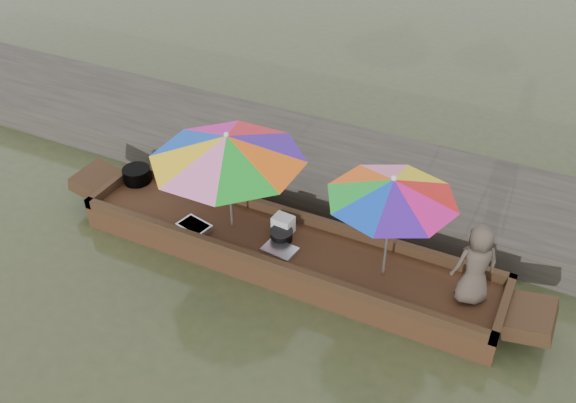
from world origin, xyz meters
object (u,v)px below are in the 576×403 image
at_px(tray_crayfish, 194,227).
at_px(umbrella_bow, 229,182).
at_px(boat_hull, 285,252).
at_px(cooking_pot, 137,175).
at_px(umbrella_stern, 388,228).
at_px(tray_scallop, 280,250).
at_px(charcoal_grill, 281,236).
at_px(supply_bag, 283,224).
at_px(vendor, 476,264).

relative_size(tray_crayfish, umbrella_bow, 0.21).
distance_m(boat_hull, cooking_pot, 2.82).
xyz_separation_m(cooking_pot, umbrella_bow, (1.94, -0.33, 0.66)).
height_order(boat_hull, umbrella_stern, umbrella_stern).
bearing_deg(umbrella_stern, boat_hull, 180.00).
bearing_deg(umbrella_bow, tray_scallop, -12.86).
height_order(cooking_pot, tray_scallop, cooking_pot).
distance_m(cooking_pot, tray_scallop, 2.86).
relative_size(tray_crayfish, tray_scallop, 1.00).
xyz_separation_m(charcoal_grill, umbrella_bow, (-0.78, -0.04, 0.70)).
bearing_deg(supply_bag, tray_crayfish, -155.62).
bearing_deg(supply_bag, tray_scallop, -69.60).
relative_size(charcoal_grill, umbrella_stern, 0.19).
relative_size(cooking_pot, vendor, 0.38).
xyz_separation_m(tray_crayfish, umbrella_stern, (2.74, 0.31, 0.73)).
bearing_deg(cooking_pot, vendor, -2.98).
bearing_deg(tray_crayfish, boat_hull, 13.51).
xyz_separation_m(tray_scallop, charcoal_grill, (-0.10, 0.24, 0.04)).
height_order(tray_crayfish, tray_scallop, tray_crayfish).
relative_size(umbrella_bow, umbrella_stern, 1.32).
bearing_deg(supply_bag, umbrella_stern, -7.78).
bearing_deg(supply_bag, umbrella_bow, -163.29).
height_order(tray_scallop, charcoal_grill, charcoal_grill).
bearing_deg(boat_hull, tray_crayfish, -166.49).
height_order(tray_crayfish, charcoal_grill, charcoal_grill).
relative_size(tray_crayfish, vendor, 0.40).
bearing_deg(umbrella_stern, cooking_pot, 175.48).
bearing_deg(supply_bag, vendor, -3.39).
xyz_separation_m(tray_scallop, umbrella_stern, (1.42, 0.20, 0.74)).
height_order(tray_scallop, umbrella_stern, umbrella_stern).
bearing_deg(umbrella_bow, umbrella_stern, 0.00).
height_order(charcoal_grill, supply_bag, supply_bag).
bearing_deg(boat_hull, umbrella_bow, 180.00).
distance_m(supply_bag, umbrella_bow, 0.99).
bearing_deg(supply_bag, charcoal_grill, -71.23).
relative_size(cooking_pot, umbrella_bow, 0.20).
xyz_separation_m(boat_hull, umbrella_stern, (1.44, 0.00, 0.95)).
distance_m(tray_scallop, supply_bag, 0.45).
bearing_deg(vendor, umbrella_stern, -29.70).
distance_m(boat_hull, tray_scallop, 0.29).
bearing_deg(cooking_pot, supply_bag, -2.57).
relative_size(vendor, umbrella_stern, 0.70).
bearing_deg(vendor, charcoal_grill, -32.28).
distance_m(supply_bag, vendor, 2.73).
bearing_deg(umbrella_bow, charcoal_grill, 3.09).
height_order(vendor, umbrella_bow, umbrella_bow).
bearing_deg(boat_hull, vendor, 1.26).
distance_m(tray_crayfish, tray_scallop, 1.32).
height_order(tray_crayfish, vendor, vendor).
bearing_deg(umbrella_stern, tray_crayfish, -173.52).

